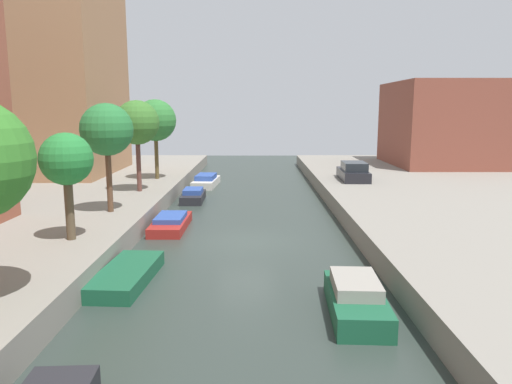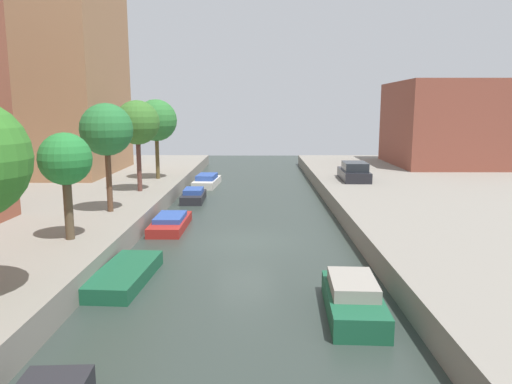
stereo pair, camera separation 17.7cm
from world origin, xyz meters
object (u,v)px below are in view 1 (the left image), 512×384
(street_tree_3, at_px, (106,130))
(parked_car, at_px, (353,172))
(moored_boat_left_2, at_px, (126,275))
(street_tree_5, at_px, (155,121))
(moored_boat_left_5, at_px, (206,181))
(low_block_right, at_px, (448,124))
(street_tree_2, at_px, (66,161))
(apartment_tower_far, at_px, (43,34))
(moored_boat_right_2, at_px, (356,299))
(moored_boat_left_4, at_px, (193,196))
(street_tree_4, at_px, (137,123))
(moored_boat_left_3, at_px, (171,223))

(street_tree_3, xyz_separation_m, parked_car, (14.36, 10.98, -3.51))
(street_tree_3, height_order, moored_boat_left_2, street_tree_3)
(street_tree_5, height_order, moored_boat_left_5, street_tree_5)
(low_block_right, xyz_separation_m, moored_boat_left_5, (-21.54, -6.36, -4.36))
(street_tree_2, bearing_deg, apartment_tower_far, 114.30)
(street_tree_3, xyz_separation_m, moored_boat_right_2, (10.30, -9.98, -4.60))
(low_block_right, height_order, parked_car, low_block_right)
(low_block_right, xyz_separation_m, parked_car, (-10.48, -9.77, -3.20))
(parked_car, bearing_deg, low_block_right, 43.01)
(street_tree_2, bearing_deg, moored_boat_left_4, 76.78)
(apartment_tower_far, distance_m, moored_boat_left_4, 18.19)
(street_tree_4, bearing_deg, moored_boat_left_2, -78.67)
(apartment_tower_far, height_order, parked_car, apartment_tower_far)
(apartment_tower_far, distance_m, parked_car, 25.97)
(apartment_tower_far, bearing_deg, moored_boat_left_3, -50.44)
(street_tree_2, height_order, moored_boat_left_2, street_tree_2)
(low_block_right, bearing_deg, apartment_tower_far, -170.50)
(moored_boat_left_5, bearing_deg, apartment_tower_far, 176.90)
(low_block_right, distance_m, moored_boat_left_3, 30.21)
(apartment_tower_far, distance_m, moored_boat_left_5, 16.89)
(street_tree_5, xyz_separation_m, parked_car, (14.36, -0.58, -3.70))
(apartment_tower_far, height_order, moored_boat_right_2, apartment_tower_far)
(street_tree_5, bearing_deg, moored_boat_left_3, -75.32)
(street_tree_4, bearing_deg, parked_car, 18.77)
(moored_boat_left_4, bearing_deg, street_tree_2, -103.22)
(street_tree_5, xyz_separation_m, moored_boat_left_5, (3.30, 2.83, -4.85))
(moored_boat_left_5, bearing_deg, moored_boat_left_3, -91.62)
(street_tree_3, relative_size, moored_boat_left_5, 1.16)
(low_block_right, xyz_separation_m, moored_boat_left_2, (-22.15, -28.08, -4.49))
(apartment_tower_far, distance_m, street_tree_2, 23.54)
(moored_boat_left_2, xyz_separation_m, moored_boat_left_3, (0.22, 7.79, 0.04))
(low_block_right, xyz_separation_m, moored_boat_right_2, (-14.54, -30.73, -4.30))
(street_tree_5, bearing_deg, moored_boat_right_2, -64.45)
(street_tree_2, bearing_deg, parked_car, 48.46)
(street_tree_4, bearing_deg, low_block_right, 30.54)
(moored_boat_left_3, distance_m, moored_boat_left_4, 7.50)
(moored_boat_left_3, distance_m, moored_boat_right_2, 12.79)
(low_block_right, height_order, moored_boat_left_5, low_block_right)
(parked_car, bearing_deg, moored_boat_right_2, -100.97)
(moored_boat_left_2, bearing_deg, moored_boat_left_5, 88.39)
(apartment_tower_far, relative_size, street_tree_3, 4.01)
(street_tree_2, distance_m, parked_car, 21.81)
(street_tree_2, xyz_separation_m, moored_boat_left_4, (3.10, 13.19, -3.76))
(street_tree_3, distance_m, moored_boat_left_4, 9.74)
(apartment_tower_far, height_order, moored_boat_left_2, apartment_tower_far)
(street_tree_5, relative_size, moored_boat_left_3, 1.35)
(apartment_tower_far, distance_m, street_tree_5, 11.78)
(moored_boat_left_3, bearing_deg, apartment_tower_far, 129.56)
(parked_car, distance_m, moored_boat_left_5, 11.63)
(moored_boat_left_2, height_order, moored_boat_left_4, moored_boat_left_4)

